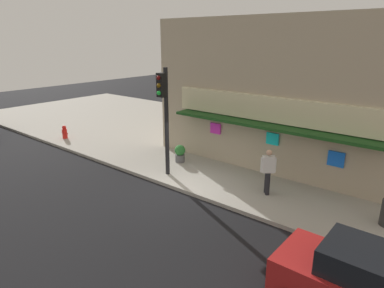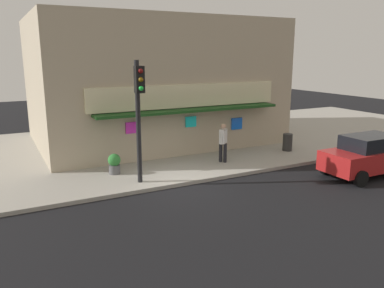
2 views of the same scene
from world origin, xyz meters
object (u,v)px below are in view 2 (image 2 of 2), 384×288
Objects in this scene: parked_car_red at (369,155)px; traffic_light at (139,106)px; pedestrian at (223,141)px; potted_plant_by_doorway at (114,163)px; trash_can at (287,142)px.

traffic_light is at bearing 161.00° from parked_car_red.
pedestrian is 4.90m from potted_plant_by_doorway.
trash_can is at bearing 4.56° from pedestrian.
pedestrian is at bearing -175.44° from trash_can.
trash_can is 4.42m from parked_car_red.
pedestrian is (-4.03, -0.32, 0.55)m from trash_can.
parked_car_red is (4.51, -4.06, -0.26)m from pedestrian.
potted_plant_by_doorway is 10.43m from parked_car_red.
pedestrian is 2.11× the size of potted_plant_by_doorway.
potted_plant_by_doorway is at bearing 178.57° from trash_can.
trash_can is at bearing 96.32° from parked_car_red.
traffic_light is 3.01m from potted_plant_by_doorway.
parked_car_red is at bearing -26.23° from potted_plant_by_doorway.
parked_car_red is (9.35, -4.61, 0.28)m from potted_plant_by_doorway.
pedestrian reaches higher than trash_can.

